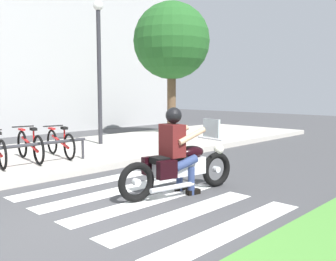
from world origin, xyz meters
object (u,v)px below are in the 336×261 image
Objects in this scene: rider at (176,145)px; tree_near_rack at (172,42)px; motorcycle at (180,167)px; bicycle_4 at (30,146)px; bicycle_5 at (60,143)px; street_lamp at (99,60)px.

tree_near_rack is at bearing 44.21° from rider.
bicycle_4 is (-0.77, 3.75, 0.04)m from motorcycle.
bicycle_5 is 3.10m from street_lamp.
motorcycle is 8.13m from tree_near_rack.
rider is at bearing -79.48° from bicycle_4.
rider reaches higher than motorcycle.
rider is 0.29× the size of tree_near_rack.
tree_near_rack is (3.43, 0.40, 0.88)m from street_lamp.
tree_near_rack is (6.14, 1.57, 2.95)m from bicycle_4.
rider is at bearing -90.67° from bicycle_5.
bicycle_5 is at bearing 0.03° from bicycle_4.
bicycle_4 is 0.35× the size of tree_near_rack.
bicycle_5 is (0.74, 0.00, -0.01)m from bicycle_4.
bicycle_4 is at bearing 101.59° from motorcycle.
bicycle_4 is 0.74m from bicycle_5.
motorcycle is 0.37m from rider.
bicycle_4 is 6.99m from tree_near_rack.
tree_near_rack is at bearing 44.72° from motorcycle.
tree_near_rack is (5.37, 5.32, 3.00)m from motorcycle.
bicycle_5 is 6.36m from tree_near_rack.
street_lamp is (2.71, 1.17, 2.07)m from bicycle_4.
street_lamp reaches higher than rider.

